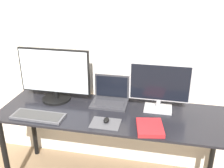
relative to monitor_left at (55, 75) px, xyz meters
The scene contains 9 objects.
wall_back 0.65m from the monitor_left, 23.76° to the left, with size 7.00×0.05×2.50m.
desk 0.64m from the monitor_left, 13.95° to the right, with size 1.84×0.60×0.72m.
monitor_left is the anchor object (origin of this frame).
monitor_right 0.89m from the monitor_left, ahead, with size 0.48×0.16×0.40m.
laptop 0.51m from the monitor_left, ahead, with size 0.30×0.23×0.23m.
keyboard 0.39m from the monitor_left, 93.74° to the right, with size 0.42×0.17×0.02m.
mousepad 0.64m from the monitor_left, 30.60° to the right, with size 0.22×0.17×0.00m.
mouse 0.63m from the monitor_left, 29.15° to the right, with size 0.04×0.07×0.03m.
book 0.93m from the monitor_left, 20.32° to the right, with size 0.22×0.26×0.03m.
Camera 1 is at (0.37, -1.51, 1.76)m, focal length 42.00 mm.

